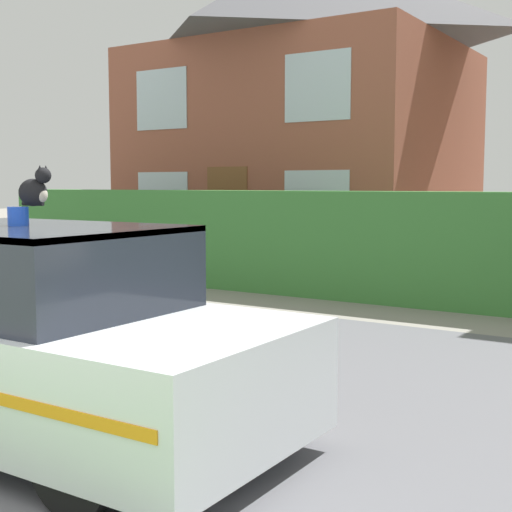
% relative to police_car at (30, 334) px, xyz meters
% --- Properties ---
extents(road_strip, '(28.00, 6.27, 0.01)m').
position_rel_police_car_xyz_m(road_strip, '(0.85, 1.82, -0.70)').
color(road_strip, '#5B5B60').
rests_on(road_strip, ground).
extents(garden_hedge, '(15.65, 0.61, 1.63)m').
position_rel_police_car_xyz_m(garden_hedge, '(0.03, 6.55, 0.11)').
color(garden_hedge, '#3D7F38').
rests_on(garden_hedge, ground).
extents(police_car, '(3.86, 1.70, 1.57)m').
position_rel_police_car_xyz_m(police_car, '(0.00, 0.00, 0.00)').
color(police_car, black).
rests_on(police_car, road_strip).
extents(cat, '(0.33, 0.19, 0.29)m').
position_rel_police_car_xyz_m(cat, '(-0.06, 0.13, 0.99)').
color(cat, black).
rests_on(cat, police_car).
extents(house_left, '(7.31, 6.27, 7.26)m').
position_rel_police_car_xyz_m(house_left, '(-4.39, 11.92, 3.01)').
color(house_left, '#93513D').
rests_on(house_left, ground).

